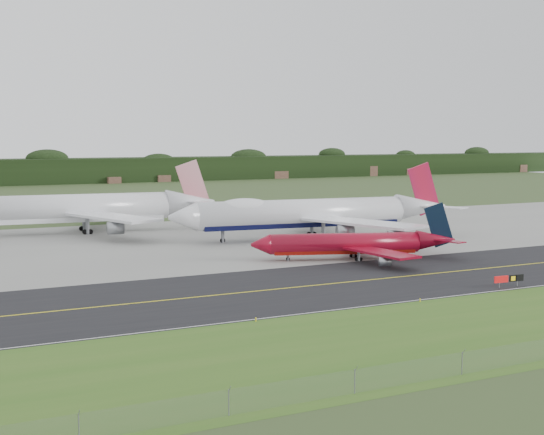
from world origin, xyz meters
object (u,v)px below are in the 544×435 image
(jet_ba_747, at_px, (312,213))
(jet_red_737, at_px, (356,244))
(jet_star_tail, at_px, (84,209))
(taxiway_sign, at_px, (509,279))

(jet_ba_747, xyz_separation_m, jet_red_737, (-6.62, -28.40, -2.79))
(jet_ba_747, relative_size, jet_star_tail, 1.03)
(jet_ba_747, xyz_separation_m, jet_star_tail, (-42.67, 33.24, -0.02))
(jet_red_737, height_order, taxiway_sign, jet_red_737)
(jet_ba_747, height_order, taxiway_sign, jet_ba_747)
(jet_ba_747, height_order, jet_star_tail, jet_star_tail)
(jet_ba_747, distance_m, taxiway_sign, 60.84)
(jet_red_737, relative_size, taxiway_sign, 7.01)
(jet_ba_747, bearing_deg, jet_star_tail, 142.08)
(jet_ba_747, xyz_separation_m, taxiway_sign, (-0.08, -60.68, -4.41))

